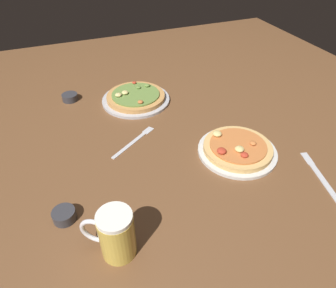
{
  "coord_description": "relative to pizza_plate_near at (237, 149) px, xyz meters",
  "views": [
    {
      "loc": [
        -0.31,
        -0.78,
        0.69
      ],
      "look_at": [
        0.0,
        0.0,
        0.02
      ],
      "focal_mm": 32.37,
      "sensor_mm": 36.0,
      "label": 1
    }
  ],
  "objects": [
    {
      "name": "ground_plane",
      "position": [
        -0.22,
        0.11,
        -0.03
      ],
      "size": [
        2.4,
        2.4,
        0.03
      ],
      "primitive_type": "cube",
      "color": "brown"
    },
    {
      "name": "beer_mug_dark",
      "position": [
        -0.48,
        -0.22,
        0.05
      ],
      "size": [
        0.13,
        0.1,
        0.14
      ],
      "color": "gold",
      "rests_on": "ground_plane"
    },
    {
      "name": "ramekin_sauce",
      "position": [
        -0.6,
        -0.07,
        -0.0
      ],
      "size": [
        0.06,
        0.06,
        0.03
      ],
      "primitive_type": "cylinder",
      "color": "#333338",
      "rests_on": "ground_plane"
    },
    {
      "name": "fork_left",
      "position": [
        -0.32,
        0.19,
        -0.01
      ],
      "size": [
        0.2,
        0.14,
        0.01
      ],
      "color": "silver",
      "rests_on": "ground_plane"
    },
    {
      "name": "pizza_plate_far",
      "position": [
        -0.23,
        0.47,
        -0.0
      ],
      "size": [
        0.3,
        0.3,
        0.05
      ],
      "color": "#B2B2B7",
      "rests_on": "ground_plane"
    },
    {
      "name": "ramekin_butter",
      "position": [
        -0.5,
        0.58,
        -0.0
      ],
      "size": [
        0.07,
        0.07,
        0.03
      ],
      "primitive_type": "cylinder",
      "color": "#333338",
      "rests_on": "ground_plane"
    },
    {
      "name": "knife_right",
      "position": [
        0.19,
        -0.2,
        -0.01
      ],
      "size": [
        0.08,
        0.24,
        0.01
      ],
      "color": "silver",
      "rests_on": "ground_plane"
    },
    {
      "name": "pizza_plate_near",
      "position": [
        0.0,
        0.0,
        0.0
      ],
      "size": [
        0.28,
        0.28,
        0.05
      ],
      "color": "silver",
      "rests_on": "ground_plane"
    }
  ]
}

